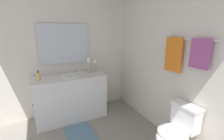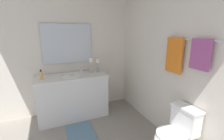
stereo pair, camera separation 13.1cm
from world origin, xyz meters
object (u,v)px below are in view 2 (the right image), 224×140
Objects in this scene: soap_bottle at (41,75)px; towel_bar at (189,39)px; sink_basin at (72,77)px; candle_holder_short at (91,65)px; mirror at (67,44)px; bath_mat at (81,133)px; vanity_cabinet at (73,96)px; toilet at (175,136)px; candle_holder_tall at (98,65)px; towel_center at (200,54)px; towel_near_vanity at (174,55)px.

soap_bottle is 0.23× the size of towel_bar.
candle_holder_short is at bearing 98.78° from sink_basin.
mirror is at bearing -144.21° from towel_bar.
candle_holder_short is at bearing 148.94° from bath_mat.
bath_mat is at bearing -31.06° from candle_holder_short.
vanity_cabinet reaches higher than bath_mat.
toilet reaches higher than bath_mat.
mirror reaches higher than towel_bar.
mirror is (-0.28, 0.00, 1.02)m from vanity_cabinet.
candle_holder_tall reaches higher than vanity_cabinet.
mirror is 1.22× the size of towel_bar.
vanity_cabinet is 2.28m from towel_bar.
towel_center reaches higher than candle_holder_short.
soap_bottle reaches higher than toilet.
sink_basin is 1.53× the size of candle_holder_tall.
sink_basin is 0.68m from mirror.
soap_bottle is at bearing -83.39° from candle_holder_short.
towel_bar is (-0.16, 0.22, 1.23)m from toilet.
candle_holder_tall is at bearing 95.96° from soap_bottle.
towel_bar is (1.55, 0.86, 0.57)m from candle_holder_short.
towel_bar is 2.21m from bath_mat.
towel_bar reaches higher than candle_holder_short.
towel_near_vanity reaches higher than candle_holder_short.
soap_bottle is (0.05, -0.53, 0.11)m from sink_basin.
soap_bottle reaches higher than sink_basin.
towel_near_vanity and towel_center have the same top height.
candle_holder_short is 0.41× the size of toilet.
soap_bottle is (0.33, -0.53, -0.51)m from mirror.
soap_bottle is 0.49× the size of towel_center.
soap_bottle is at bearing -132.59° from towel_center.
bath_mat is (-0.67, -1.26, -1.36)m from towel_near_vanity.
vanity_cabinet is 4.41× the size of candle_holder_short.
candle_holder_short is at bearing -159.54° from toilet.
toilet is at bearing -29.94° from towel_near_vanity.
candle_holder_tall is at bearing 69.19° from mirror.
towel_bar reaches higher than vanity_cabinet.
vanity_cabinet is 2.33m from towel_center.
sink_basin is at bearing 179.91° from bath_mat.
towel_near_vanity is at bearing 55.07° from soap_bottle.
bath_mat is (0.62, 0.00, -0.43)m from vanity_cabinet.
candle_holder_tall is 0.15m from candle_holder_short.
mirror is 5.34× the size of soap_bottle.
mirror is 3.13× the size of candle_holder_short.
towel_center reaches higher than candle_holder_tall.
vanity_cabinet is at bearing -139.42° from towel_bar.
towel_bar is at bearing 55.88° from bath_mat.
bath_mat is at bearing -38.82° from candle_holder_tall.
vanity_cabinet is 1.41× the size of mirror.
towel_bar is (1.56, 0.72, 0.59)m from candle_holder_tall.
mirror is 1.71m from bath_mat.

